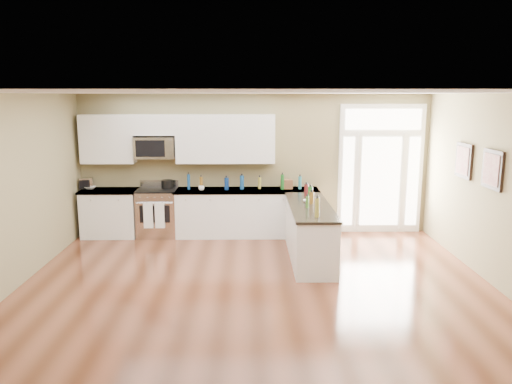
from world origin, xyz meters
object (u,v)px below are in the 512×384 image
at_px(toaster_oven, 86,183).
at_px(stockpot, 167,184).
at_px(peninsula_cabinet, 309,234).
at_px(kitchen_range, 158,212).

bearing_deg(toaster_oven, stockpot, -14.03).
bearing_deg(toaster_oven, peninsula_cabinet, -32.93).
distance_m(kitchen_range, stockpot, 0.60).
xyz_separation_m(stockpot, toaster_oven, (-1.61, 0.04, 0.01)).
height_order(kitchen_range, stockpot, stockpot).
height_order(peninsula_cabinet, toaster_oven, toaster_oven).
bearing_deg(kitchen_range, peninsula_cabinet, -26.92).
bearing_deg(stockpot, toaster_oven, 178.65).
bearing_deg(kitchen_range, stockpot, 25.32).
xyz_separation_m(peninsula_cabinet, stockpot, (-2.66, 1.54, 0.61)).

